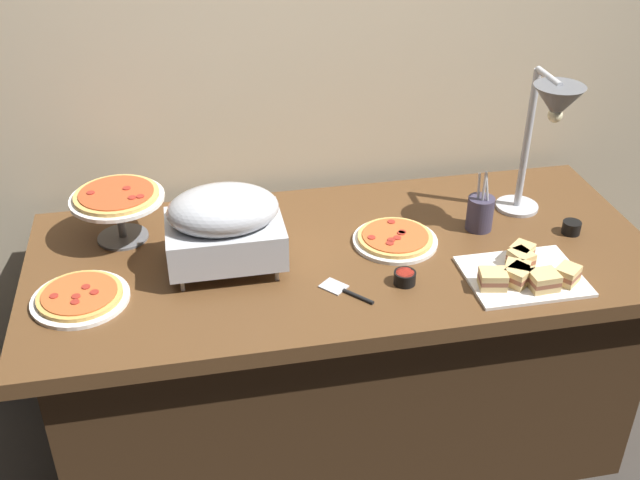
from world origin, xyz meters
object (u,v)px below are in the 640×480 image
Objects in this scene: pizza_plate_raised_stand at (117,201)px; pizza_plate_front at (395,239)px; chafing_dish at (224,224)px; serving_spatula at (345,291)px; pizza_plate_center at (80,297)px; sauce_cup_near at (405,277)px; utensil_holder at (480,213)px; heat_lamp at (550,115)px; sauce_cup_far at (572,227)px; sandwich_platter at (524,273)px.

pizza_plate_front is at bearing -13.00° from pizza_plate_raised_stand.
chafing_dish is 1.17× the size of pizza_plate_raised_stand.
pizza_plate_center is at bearing 172.00° from serving_spatula.
sauce_cup_near is (-0.03, -0.22, 0.01)m from pizza_plate_front.
utensil_holder is (1.22, 0.16, 0.04)m from pizza_plate_center.
heat_lamp is at bearing 25.01° from sauce_cup_near.
heat_lamp reaches higher than sauce_cup_far.
heat_lamp reaches higher than sandwich_platter.
utensil_holder reaches higher than pizza_plate_center.
serving_spatula is (-0.77, -0.17, -0.02)m from sauce_cup_far.
chafing_dish is 0.81m from utensil_holder.
pizza_plate_center is 0.81× the size of sandwich_platter.
heat_lamp is at bearing 19.78° from serving_spatula.
utensil_holder is (-0.18, 0.02, -0.32)m from heat_lamp.
heat_lamp is 1.48× the size of sandwich_platter.
pizza_plate_center is at bearing -172.73° from utensil_holder.
pizza_plate_raised_stand reaches higher than sandwich_platter.
utensil_holder reaches higher than serving_spatula.
sauce_cup_near reaches higher than pizza_plate_center.
heat_lamp is 1.32m from pizza_plate_raised_stand.
utensil_holder is at bearing 174.52° from heat_lamp.
chafing_dish is 0.40m from serving_spatula.
heat_lamp is 0.37m from utensil_holder.
chafing_dish is 0.44m from pizza_plate_center.
sauce_cup_far is (0.56, -0.05, 0.01)m from pizza_plate_front.
pizza_plate_raised_stand is 0.90m from sauce_cup_near.
sandwich_platter is (0.31, -0.27, 0.01)m from pizza_plate_front.
sandwich_platter is at bearing -22.01° from pizza_plate_raised_stand.
heat_lamp is 8.45× the size of sauce_cup_far.
pizza_plate_raised_stand is (-0.83, 0.19, 0.12)m from pizza_plate_front.
utensil_holder is at bearing 4.37° from chafing_dish.
pizza_plate_raised_stand is at bearing 171.81° from utensil_holder.
chafing_dish is at bearing 147.92° from serving_spatula.
sandwich_platter is 0.30m from utensil_holder.
pizza_plate_raised_stand is at bearing 172.18° from heat_lamp.
pizza_plate_raised_stand is 1.90× the size of serving_spatula.
sauce_cup_far reaches higher than pizza_plate_center.
utensil_holder is at bearing 27.53° from serving_spatula.
sandwich_platter reaches higher than sauce_cup_near.
pizza_plate_center is at bearing -172.41° from pizza_plate_front.
chafing_dish is at bearing 159.17° from sauce_cup_near.
pizza_plate_raised_stand is 0.76m from serving_spatula.
pizza_plate_raised_stand is 1.35× the size of utensil_holder.
heat_lamp reaches higher than pizza_plate_center.
heat_lamp is at bearing 1.75° from pizza_plate_front.
chafing_dish is at bearing -176.63° from pizza_plate_front.
sandwich_platter is at bearing -41.08° from pizza_plate_front.
chafing_dish reaches higher than pizza_plate_front.
chafing_dish reaches higher than sandwich_platter.
sauce_cup_far is at bearing -16.87° from utensil_holder.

